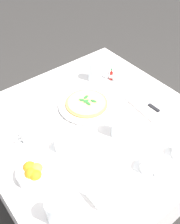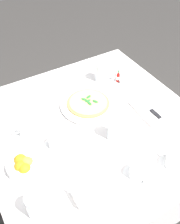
# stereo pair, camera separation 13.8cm
# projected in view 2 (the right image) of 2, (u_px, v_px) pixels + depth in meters

# --- Properties ---
(ground_plane) EXTENTS (8.00, 8.00, 0.00)m
(ground_plane) POSITION_uv_depth(u_px,v_px,m) (91.00, 194.00, 1.90)
(ground_plane) COLOR #33302D
(dining_table) EXTENTS (1.13, 1.13, 0.74)m
(dining_table) POSITION_uv_depth(u_px,v_px,m) (92.00, 140.00, 1.48)
(dining_table) COLOR white
(dining_table) RESTS_ON ground_plane
(pizza_plate) EXTENTS (0.32, 0.32, 0.02)m
(pizza_plate) POSITION_uv_depth(u_px,v_px,m) (88.00, 104.00, 1.48)
(pizza_plate) COLOR white
(pizza_plate) RESTS_ON dining_table
(pizza) EXTENTS (0.24, 0.24, 0.02)m
(pizza) POSITION_uv_depth(u_px,v_px,m) (88.00, 103.00, 1.47)
(pizza) COLOR tan
(pizza) RESTS_ON pizza_plate
(coffee_cup_near_left) EXTENTS (0.13, 0.13, 0.07)m
(coffee_cup_near_left) POSITION_uv_depth(u_px,v_px,m) (57.00, 142.00, 1.26)
(coffee_cup_near_left) COLOR white
(coffee_cup_near_left) RESTS_ON dining_table
(coffee_cup_center_back) EXTENTS (0.13, 0.13, 0.06)m
(coffee_cup_center_back) POSITION_uv_depth(u_px,v_px,m) (173.00, 162.00, 1.18)
(coffee_cup_center_back) COLOR white
(coffee_cup_center_back) RESTS_ON dining_table
(coffee_cup_far_left) EXTENTS (0.13, 0.13, 0.06)m
(coffee_cup_far_left) POSITION_uv_depth(u_px,v_px,m) (138.00, 172.00, 1.14)
(coffee_cup_far_left) COLOR white
(coffee_cup_far_left) RESTS_ON dining_table
(coffee_cup_far_right) EXTENTS (0.13, 0.13, 0.06)m
(coffee_cup_far_right) POSITION_uv_depth(u_px,v_px,m) (26.00, 130.00, 1.32)
(coffee_cup_far_right) COLOR white
(coffee_cup_far_right) RESTS_ON dining_table
(water_glass_back_corner) EXTENTS (0.07, 0.07, 0.13)m
(water_glass_back_corner) POSITION_uv_depth(u_px,v_px,m) (101.00, 73.00, 1.63)
(water_glass_back_corner) COLOR white
(water_glass_back_corner) RESTS_ON dining_table
(water_glass_right_edge) EXTENTS (0.07, 0.07, 0.13)m
(water_glass_right_edge) POSITION_uv_depth(u_px,v_px,m) (36.00, 207.00, 1.00)
(water_glass_right_edge) COLOR white
(water_glass_right_edge) RESTS_ON dining_table
(water_glass_near_right) EXTENTS (0.07, 0.07, 0.12)m
(water_glass_near_right) POSITION_uv_depth(u_px,v_px,m) (115.00, 130.00, 1.28)
(water_glass_near_right) COLOR white
(water_glass_near_right) RESTS_ON dining_table
(napkin_folded) EXTENTS (0.23, 0.15, 0.02)m
(napkin_folded) POSITION_uv_depth(u_px,v_px,m) (149.00, 111.00, 1.45)
(napkin_folded) COLOR silver
(napkin_folded) RESTS_ON dining_table
(dinner_knife) EXTENTS (0.20, 0.02, 0.01)m
(dinner_knife) POSITION_uv_depth(u_px,v_px,m) (149.00, 109.00, 1.44)
(dinner_knife) COLOR silver
(dinner_knife) RESTS_ON napkin_folded
(citrus_bowl) EXTENTS (0.15, 0.15, 0.07)m
(citrus_bowl) POSITION_uv_depth(u_px,v_px,m) (24.00, 166.00, 1.16)
(citrus_bowl) COLOR white
(citrus_bowl) RESTS_ON dining_table
(hot_sauce_bottle) EXTENTS (0.02, 0.02, 0.08)m
(hot_sauce_bottle) POSITION_uv_depth(u_px,v_px,m) (118.00, 77.00, 1.64)
(hot_sauce_bottle) COLOR #B7140F
(hot_sauce_bottle) RESTS_ON dining_table
(salt_shaker) EXTENTS (0.03, 0.03, 0.06)m
(salt_shaker) POSITION_uv_depth(u_px,v_px,m) (114.00, 76.00, 1.66)
(salt_shaker) COLOR white
(salt_shaker) RESTS_ON dining_table
(pepper_shaker) EXTENTS (0.03, 0.03, 0.06)m
(pepper_shaker) POSITION_uv_depth(u_px,v_px,m) (122.00, 80.00, 1.63)
(pepper_shaker) COLOR white
(pepper_shaker) RESTS_ON dining_table
(menu_card) EXTENTS (0.09, 0.01, 0.06)m
(menu_card) POSITION_uv_depth(u_px,v_px,m) (75.00, 199.00, 1.05)
(menu_card) COLOR white
(menu_card) RESTS_ON dining_table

